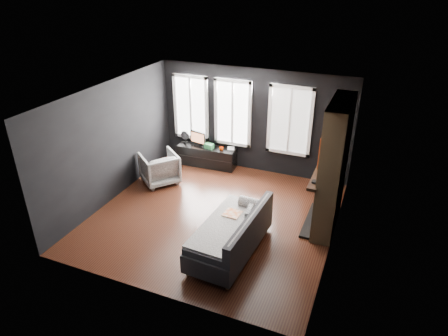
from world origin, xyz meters
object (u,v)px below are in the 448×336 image
at_px(book, 228,144).
at_px(sofa, 230,232).
at_px(mantel_vase, 324,157).
at_px(media_console, 207,156).
at_px(monitor, 198,138).
at_px(armchair, 159,167).
at_px(mug, 221,148).

bearing_deg(book, sofa, -67.17).
distance_m(sofa, mantel_vase, 2.57).
relative_size(media_console, monitor, 3.21).
relative_size(monitor, book, 2.01).
relative_size(armchair, mug, 7.72).
bearing_deg(media_console, monitor, -179.29).
distance_m(sofa, armchair, 3.25).
distance_m(media_console, mug, 0.56).
height_order(book, mantel_vase, mantel_vase).
distance_m(monitor, mug, 0.72).
xyz_separation_m(monitor, mug, (0.70, -0.06, -0.17)).
bearing_deg(monitor, media_console, 15.38).
bearing_deg(book, media_console, -171.18).
bearing_deg(monitor, sofa, -43.25).
bearing_deg(armchair, mug, 177.73).
xyz_separation_m(sofa, book, (-1.39, 3.31, 0.22)).
height_order(monitor, mug, monitor).
distance_m(media_console, book, 0.69).
bearing_deg(mug, armchair, -131.87).
height_order(mug, book, book).
xyz_separation_m(sofa, armchair, (-2.65, 1.89, -0.02)).
xyz_separation_m(media_console, monitor, (-0.25, -0.01, 0.49)).
distance_m(sofa, mug, 3.50).
height_order(armchair, mantel_vase, mantel_vase).
bearing_deg(armchair, monitor, -158.63).
bearing_deg(book, mantel_vase, -25.43).
xyz_separation_m(mug, book, (0.11, 0.16, 0.07)).
bearing_deg(mug, sofa, -64.45).
relative_size(media_console, book, 6.44).
xyz_separation_m(monitor, book, (0.82, 0.10, -0.10)).
xyz_separation_m(mug, mantel_vase, (2.80, -1.12, 0.72)).
height_order(sofa, book, sofa).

